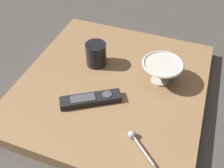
# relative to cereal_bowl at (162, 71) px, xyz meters

# --- Properties ---
(ground_plane) EXTENTS (6.00, 6.00, 0.00)m
(ground_plane) POSITION_rel_cereal_bowl_xyz_m (0.15, 0.06, -0.09)
(ground_plane) COLOR #47423D
(table) EXTENTS (0.62, 0.65, 0.05)m
(table) POSITION_rel_cereal_bowl_xyz_m (0.15, 0.06, -0.07)
(table) COLOR #936D47
(table) RESTS_ON ground
(cereal_bowl) EXTENTS (0.14, 0.14, 0.08)m
(cereal_bowl) POSITION_rel_cereal_bowl_xyz_m (0.00, 0.00, 0.00)
(cereal_bowl) COLOR beige
(cereal_bowl) RESTS_ON table
(coffee_mug) EXTENTS (0.07, 0.07, 0.09)m
(coffee_mug) POSITION_rel_cereal_bowl_xyz_m (0.24, -0.01, -0.00)
(coffee_mug) COLOR black
(coffee_mug) RESTS_ON table
(teaspoon) EXTENTS (0.09, 0.08, 0.02)m
(teaspoon) POSITION_rel_cereal_bowl_xyz_m (0.01, 0.26, -0.03)
(teaspoon) COLOR #A3A5B2
(teaspoon) RESTS_ON table
(tv_remote_near) EXTENTS (0.19, 0.14, 0.03)m
(tv_remote_near) POSITION_rel_cereal_bowl_xyz_m (0.18, 0.17, -0.03)
(tv_remote_near) COLOR black
(tv_remote_near) RESTS_ON table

